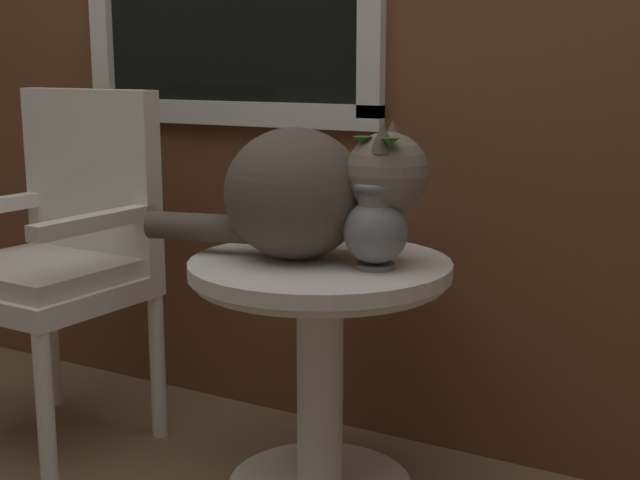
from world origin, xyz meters
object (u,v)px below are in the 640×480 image
(wicker_chair, at_px, (61,249))
(pewter_vase_with_ivy, at_px, (376,225))
(cat, at_px, (308,191))
(wicker_side_table, at_px, (320,332))

(wicker_chair, distance_m, pewter_vase_with_ivy, 0.96)
(cat, xyz_separation_m, pewter_vase_with_ivy, (0.18, -0.01, -0.06))
(wicker_chair, relative_size, pewter_vase_with_ivy, 3.28)
(wicker_side_table, distance_m, wicker_chair, 0.81)
(cat, distance_m, pewter_vase_with_ivy, 0.19)
(wicker_side_table, distance_m, pewter_vase_with_ivy, 0.32)
(wicker_side_table, bearing_deg, cat, 179.30)
(cat, relative_size, pewter_vase_with_ivy, 2.30)
(wicker_chair, xyz_separation_m, pewter_vase_with_ivy, (0.95, 0.05, 0.15))
(wicker_side_table, xyz_separation_m, pewter_vase_with_ivy, (0.15, -0.01, 0.28))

